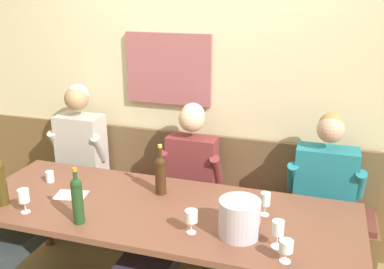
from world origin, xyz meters
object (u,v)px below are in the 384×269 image
object	(u,v)px
wine_bottle_green_tall	(0,181)
wine_bottle_amber_mid	(161,174)
wall_bench	(194,215)
ice_bucket	(239,218)
wine_bottle_clear_water	(77,199)
water_tumbler_right	(50,177)
wine_glass_center_rear	(265,200)
wine_glass_center_front	(24,196)
wine_glass_mid_right	(191,217)
wine_glass_right_end	(278,229)
dining_table	(160,217)
person_center_left_seat	(175,205)
wine_glass_left_end	(286,247)
person_center_right_seat	(321,227)
person_right_seat	(59,179)

from	to	relation	value
wine_bottle_green_tall	wine_bottle_amber_mid	distance (m)	1.04
wall_bench	ice_bucket	world-z (taller)	ice_bucket
wine_bottle_clear_water	wine_bottle_amber_mid	xyz separation A→B (m)	(0.33, 0.51, -0.01)
water_tumbler_right	wall_bench	bearing A→B (deg)	34.27
wine_glass_center_rear	water_tumbler_right	bearing A→B (deg)	179.38
wine_glass_center_front	water_tumbler_right	xyz separation A→B (m)	(-0.12, 0.44, -0.07)
wine_glass_mid_right	wine_glass_right_end	xyz separation A→B (m)	(0.49, 0.00, 0.01)
dining_table	ice_bucket	world-z (taller)	ice_bucket
dining_table	person_center_left_seat	world-z (taller)	person_center_left_seat
wine_glass_left_end	wine_bottle_green_tall	bearing A→B (deg)	177.42
wine_glass_left_end	ice_bucket	bearing A→B (deg)	147.84
dining_table	wine_glass_right_end	xyz separation A→B (m)	(0.77, -0.22, 0.18)
wine_bottle_green_tall	wine_glass_mid_right	xyz separation A→B (m)	(1.28, 0.04, -0.06)
person_center_left_seat	wine_bottle_clear_water	distance (m)	0.80
wall_bench	wine_bottle_green_tall	bearing A→B (deg)	-134.75
ice_bucket	wine_glass_mid_right	size ratio (longest dim) A/B	1.66
wine_glass_mid_right	dining_table	bearing A→B (deg)	141.75
wine_bottle_clear_water	wine_bottle_green_tall	world-z (taller)	wine_bottle_green_tall
person_center_right_seat	wine_glass_center_front	bearing A→B (deg)	-160.57
wine_glass_center_front	person_center_left_seat	bearing A→B (deg)	38.86
wine_glass_right_end	wine_glass_center_front	bearing A→B (deg)	-176.77
wine_bottle_amber_mid	wine_bottle_green_tall	bearing A→B (deg)	-153.94
wall_bench	wine_bottle_green_tall	size ratio (longest dim) A/B	7.54
person_center_left_seat	wall_bench	bearing A→B (deg)	88.22
wine_bottle_green_tall	wine_glass_center_rear	size ratio (longest dim) A/B	2.48
ice_bucket	wine_bottle_amber_mid	xyz separation A→B (m)	(-0.62, 0.36, 0.04)
person_center_right_seat	wine_bottle_clear_water	xyz separation A→B (m)	(-1.40, -0.64, 0.31)
wine_bottle_clear_water	wine_glass_mid_right	world-z (taller)	wine_bottle_clear_water
wall_bench	wine_bottle_amber_mid	xyz separation A→B (m)	(-0.07, -0.55, 0.61)
wine_bottle_amber_mid	wine_bottle_clear_water	bearing A→B (deg)	-122.87
wine_bottle_green_tall	wine_glass_center_front	distance (m)	0.22
ice_bucket	wine_glass_right_end	distance (m)	0.23
wine_glass_mid_right	wine_glass_center_rear	size ratio (longest dim) A/B	0.95
person_right_seat	person_center_right_seat	world-z (taller)	person_right_seat
dining_table	wine_glass_mid_right	size ratio (longest dim) A/B	17.55
wine_bottle_clear_water	wine_bottle_amber_mid	world-z (taller)	same
wall_bench	wine_glass_left_end	world-z (taller)	wall_bench
person_right_seat	wine_bottle_green_tall	bearing A→B (deg)	-88.86
wine_glass_mid_right	water_tumbler_right	bearing A→B (deg)	163.56
wine_glass_center_front	water_tumbler_right	size ratio (longest dim) A/B	1.97
person_center_left_seat	wine_glass_right_end	world-z (taller)	person_center_left_seat
person_center_right_seat	ice_bucket	world-z (taller)	person_center_right_seat
wine_bottle_green_tall	wine_glass_right_end	distance (m)	1.77
water_tumbler_right	person_center_left_seat	bearing A→B (deg)	11.92
wine_bottle_amber_mid	wine_glass_left_end	distance (m)	1.05
person_center_right_seat	wine_glass_left_end	world-z (taller)	person_center_right_seat
wall_bench	wine_glass_right_end	world-z (taller)	wall_bench
person_right_seat	wine_glass_right_end	world-z (taller)	person_right_seat
wine_glass_left_end	water_tumbler_right	world-z (taller)	wine_glass_left_end
person_center_right_seat	wine_glass_center_front	world-z (taller)	person_center_right_seat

